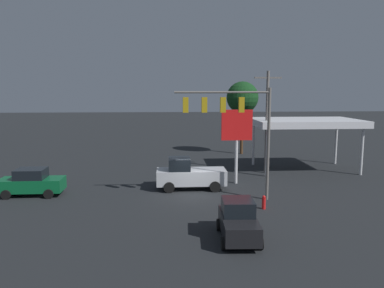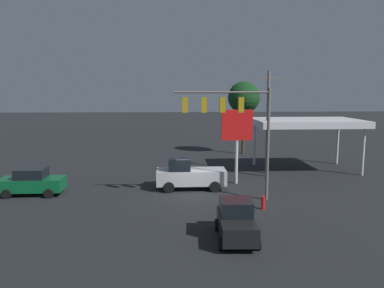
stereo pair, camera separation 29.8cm
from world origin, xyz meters
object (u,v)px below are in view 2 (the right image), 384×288
(hatchback_crossing, at_px, (236,221))
(price_sign, at_px, (237,129))
(street_tree, at_px, (244,98))
(pickup_parked, at_px, (189,175))
(sedan_far, at_px, (32,182))
(utility_pole, at_px, (268,120))
(traffic_signal_assembly, at_px, (232,116))
(fire_hydrant, at_px, (263,202))

(hatchback_crossing, bearing_deg, price_sign, 172.91)
(price_sign, distance_m, street_tree, 14.27)
(pickup_parked, bearing_deg, street_tree, -115.05)
(hatchback_crossing, bearing_deg, pickup_parked, -166.12)
(sedan_far, height_order, street_tree, street_tree)
(utility_pole, bearing_deg, hatchback_crossing, 70.20)
(hatchback_crossing, relative_size, pickup_parked, 0.74)
(utility_pole, xyz_separation_m, hatchback_crossing, (5.33, 14.79, -3.88))
(traffic_signal_assembly, relative_size, price_sign, 1.29)
(utility_pole, relative_size, sedan_far, 2.07)
(pickup_parked, distance_m, fire_hydrant, 6.81)
(traffic_signal_assembly, relative_size, street_tree, 0.90)
(fire_hydrant, bearing_deg, utility_pole, -105.40)
(price_sign, relative_size, sedan_far, 1.34)
(traffic_signal_assembly, bearing_deg, utility_pole, -119.09)
(sedan_far, xyz_separation_m, street_tree, (-18.32, -16.23, 5.57))
(price_sign, bearing_deg, utility_pole, -133.17)
(price_sign, distance_m, fire_hydrant, 7.73)
(price_sign, bearing_deg, sedan_far, 9.32)
(fire_hydrant, bearing_deg, street_tree, -97.37)
(traffic_signal_assembly, distance_m, street_tree, 18.85)
(pickup_parked, relative_size, fire_hydrant, 5.92)
(hatchback_crossing, height_order, fire_hydrant, hatchback_crossing)
(sedan_far, bearing_deg, pickup_parked, -174.84)
(pickup_parked, bearing_deg, hatchback_crossing, 100.85)
(street_tree, bearing_deg, price_sign, 76.94)
(price_sign, bearing_deg, pickup_parked, 21.05)
(traffic_signal_assembly, relative_size, hatchback_crossing, 1.96)
(sedan_far, xyz_separation_m, fire_hydrant, (-15.69, 4.14, -0.51))
(hatchback_crossing, xyz_separation_m, fire_hydrant, (-2.51, -4.58, -0.51))
(utility_pole, xyz_separation_m, fire_hydrant, (2.82, 10.22, -4.39))
(traffic_signal_assembly, relative_size, sedan_far, 1.73)
(traffic_signal_assembly, xyz_separation_m, utility_pole, (-4.54, -8.17, -0.90))
(traffic_signal_assembly, bearing_deg, price_sign, -104.39)
(utility_pole, relative_size, price_sign, 1.54)
(traffic_signal_assembly, bearing_deg, hatchback_crossing, 83.26)
(traffic_signal_assembly, distance_m, hatchback_crossing, 8.21)
(pickup_parked, bearing_deg, sedan_far, 4.84)
(sedan_far, relative_size, street_tree, 0.52)
(traffic_signal_assembly, distance_m, sedan_far, 14.90)
(utility_pole, bearing_deg, pickup_parked, 35.09)
(hatchback_crossing, bearing_deg, utility_pole, 163.01)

